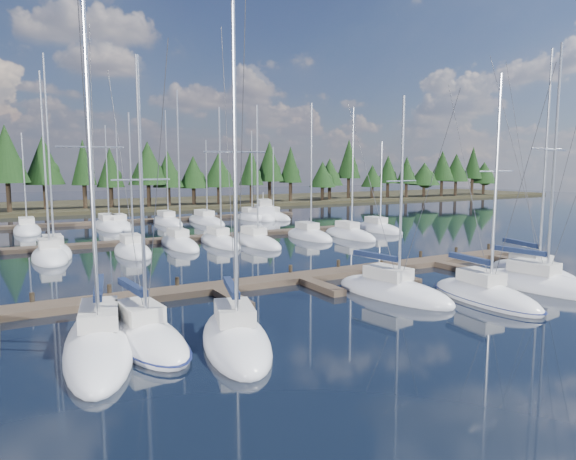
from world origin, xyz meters
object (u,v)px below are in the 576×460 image
front_sailboat_2 (236,339)px  motor_yacht_right (264,215)px  front_sailboat_4 (485,296)px  front_sailboat_1 (143,337)px  front_sailboat_0 (100,342)px  front_sailboat_6 (534,274)px  main_dock (303,279)px  front_sailboat_3 (393,291)px  front_sailboat_5 (539,284)px

front_sailboat_2 → motor_yacht_right: size_ratio=1.51×
front_sailboat_4 → motor_yacht_right: front_sailboat_4 is taller
front_sailboat_2 → front_sailboat_4: front_sailboat_2 is taller
front_sailboat_1 → front_sailboat_2: front_sailboat_2 is taller
front_sailboat_0 → front_sailboat_6: (28.43, -0.17, 0.02)m
front_sailboat_4 → motor_yacht_right: size_ratio=1.35×
motor_yacht_right → front_sailboat_6: bearing=-92.2°
front_sailboat_0 → front_sailboat_6: front_sailboat_6 is taller
front_sailboat_2 → motor_yacht_right: (24.96, 47.34, 0.21)m
front_sailboat_0 → front_sailboat_4: 20.73m
motor_yacht_right → main_dock: bearing=-113.0°
front_sailboat_2 → front_sailboat_6: size_ratio=0.93×
front_sailboat_3 → front_sailboat_4: front_sailboat_4 is taller
front_sailboat_2 → front_sailboat_4: size_ratio=1.12×
front_sailboat_3 → motor_yacht_right: 46.10m
front_sailboat_4 → front_sailboat_5: size_ratio=0.86×
front_sailboat_2 → front_sailboat_5: 20.72m
front_sailboat_0 → front_sailboat_4: bearing=-7.4°
front_sailboat_0 → front_sailboat_3: size_ratio=1.23×
main_dock → motor_yacht_right: size_ratio=4.44×
main_dock → front_sailboat_2: size_ratio=2.94×
front_sailboat_1 → front_sailboat_5: (24.12, -2.11, 0.02)m
main_dock → front_sailboat_1: (-12.06, -6.66, 0.08)m
front_sailboat_1 → main_dock: bearing=28.9°
front_sailboat_0 → front_sailboat_4: (20.56, -2.66, -0.00)m
front_sailboat_2 → front_sailboat_6: bearing=5.7°
front_sailboat_5 → front_sailboat_0: bearing=174.8°
main_dock → front_sailboat_3: 6.35m
front_sailboat_3 → front_sailboat_2: bearing=-164.2°
front_sailboat_1 → front_sailboat_6: (26.66, 0.06, 0.03)m
main_dock → front_sailboat_0: front_sailboat_0 is taller
main_dock → front_sailboat_4: 11.31m
front_sailboat_2 → front_sailboat_3: (11.50, 3.25, -0.02)m
front_sailboat_0 → front_sailboat_5: 26.00m
front_sailboat_0 → front_sailboat_2: bearing=-25.8°
front_sailboat_0 → front_sailboat_2: 5.74m
front_sailboat_6 → motor_yacht_right: 45.05m
front_sailboat_3 → motor_yacht_right: front_sailboat_3 is taller
front_sailboat_0 → front_sailboat_1: (1.77, -0.23, -0.01)m
main_dock → front_sailboat_3: (2.84, -5.68, 0.07)m
front_sailboat_2 → motor_yacht_right: bearing=62.2°
front_sailboat_5 → front_sailboat_6: size_ratio=0.98×
front_sailboat_6 → motor_yacht_right: size_ratio=1.62×
front_sailboat_0 → motor_yacht_right: bearing=56.1°
front_sailboat_2 → motor_yacht_right: front_sailboat_2 is taller
front_sailboat_3 → front_sailboat_6: bearing=-4.5°
front_sailboat_3 → front_sailboat_5: front_sailboat_5 is taller
front_sailboat_2 → front_sailboat_3: front_sailboat_2 is taller
front_sailboat_3 → front_sailboat_5: size_ratio=0.79×
motor_yacht_right → front_sailboat_3: bearing=-107.0°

